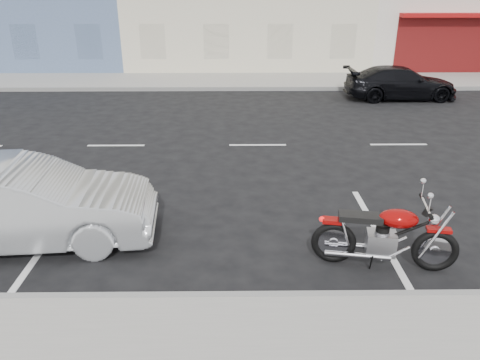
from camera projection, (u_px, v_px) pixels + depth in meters
name	position (u px, v px, depth m)	size (l,w,h in m)	color
ground	(328.00, 145.00, 13.23)	(120.00, 120.00, 0.00)	black
sidewalk_far	(183.00, 81.00, 21.14)	(80.00, 3.40, 0.15)	gray
curb_near	(72.00, 299.00, 6.72)	(80.00, 0.12, 0.16)	gray
curb_far	(179.00, 89.00, 19.58)	(80.00, 0.12, 0.16)	gray
motorcycle	(439.00, 242.00, 7.32)	(2.29, 0.82, 1.16)	black
sedan_silver	(22.00, 204.00, 8.05)	(1.57, 4.51, 1.49)	#B7BBC0
car_far	(400.00, 83.00, 18.11)	(1.73, 4.26, 1.24)	black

